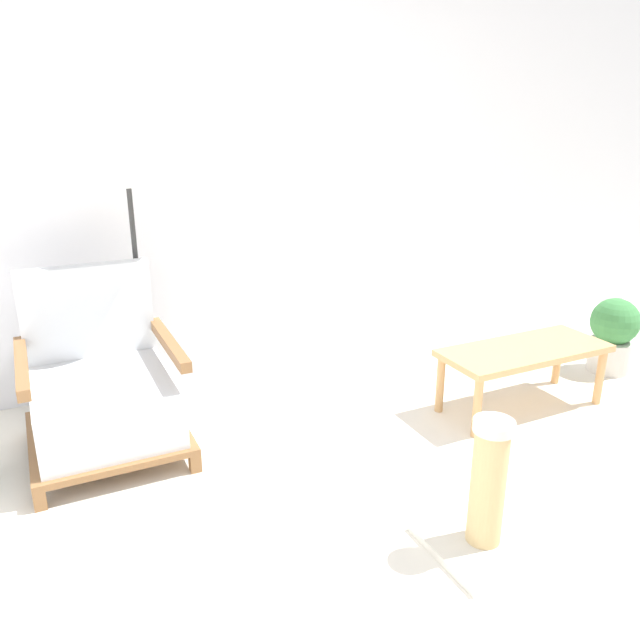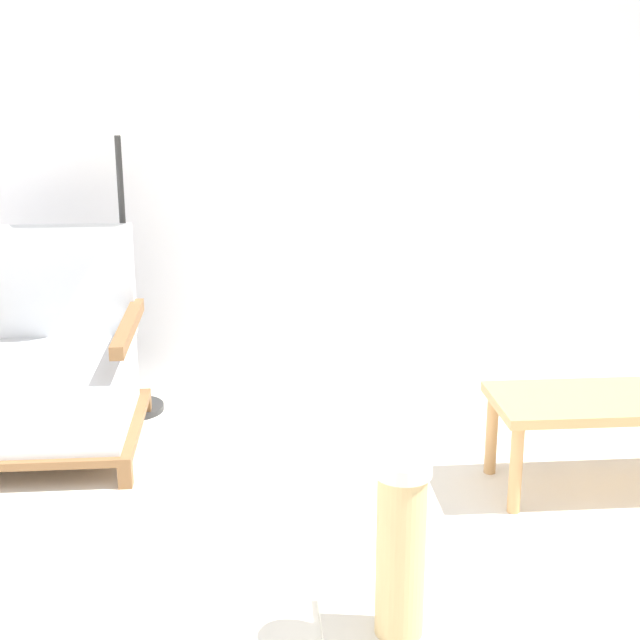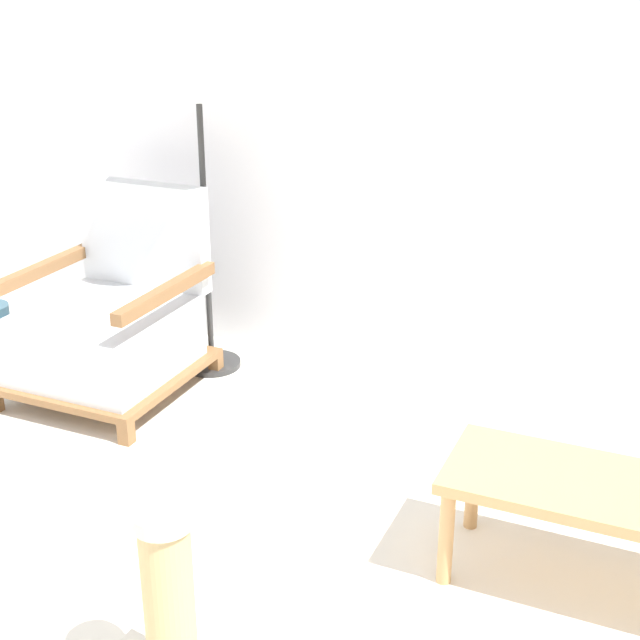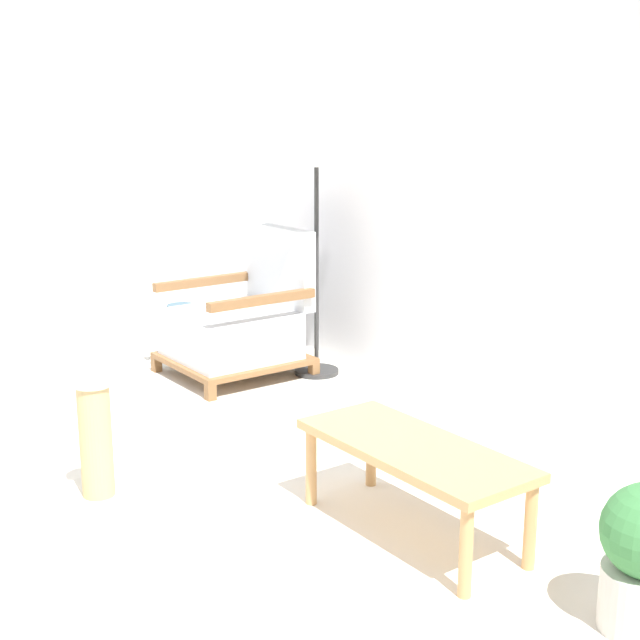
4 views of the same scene
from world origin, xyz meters
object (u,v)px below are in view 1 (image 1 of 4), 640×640
object	(u,v)px
coffee_table	(524,356)
floor_lamp	(126,160)
scratching_post	(486,504)
potted_plant	(613,334)
armchair	(103,393)

from	to	relation	value
coffee_table	floor_lamp	bearing A→B (deg)	154.04
floor_lamp	scratching_post	distance (m)	2.22
coffee_table	potted_plant	bearing A→B (deg)	9.77
coffee_table	armchair	bearing A→B (deg)	165.91
floor_lamp	potted_plant	distance (m)	2.97
floor_lamp	coffee_table	xyz separation A→B (m)	(1.81, -0.88, -1.01)
armchair	coffee_table	bearing A→B (deg)	-14.09
armchair	coffee_table	xyz separation A→B (m)	(2.07, -0.52, 0.01)
floor_lamp	potted_plant	world-z (taller)	floor_lamp
armchair	floor_lamp	xyz separation A→B (m)	(0.26, 0.36, 1.02)
armchair	coffee_table	size ratio (longest dim) A/B	0.91
floor_lamp	scratching_post	size ratio (longest dim) A/B	2.86
potted_plant	coffee_table	bearing A→B (deg)	-170.23
floor_lamp	coffee_table	world-z (taller)	floor_lamp
floor_lamp	coffee_table	size ratio (longest dim) A/B	1.62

